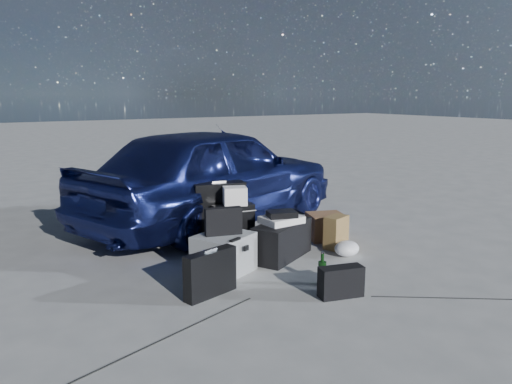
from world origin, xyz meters
TOP-DOWN VIEW (x-y plane):
  - ground at (0.00, 0.00)m, footprint 60.00×60.00m
  - car at (0.24, 2.17)m, footprint 4.19×2.79m
  - pelican_case at (-0.55, 0.45)m, footprint 0.65×0.61m
  - laptop_bag at (-0.55, 0.45)m, footprint 0.36×0.18m
  - briefcase at (-0.91, 0.01)m, footprint 0.52×0.24m
  - suitcase_left at (-0.21, 1.18)m, footprint 0.60×0.32m
  - suitcase_right at (-0.16, 0.94)m, footprint 0.47×0.22m
  - white_carton at (-0.15, 0.93)m, footprint 0.30×0.27m
  - duffel_bag at (0.19, 0.52)m, footprint 0.83×0.64m
  - flat_box_white at (0.17, 0.51)m, footprint 0.42×0.33m
  - flat_box_black at (0.16, 0.49)m, footprint 0.34×0.28m
  - kraft_bag at (0.89, 0.47)m, footprint 0.31×0.24m
  - cardboard_box at (1.03, 0.82)m, footprint 0.50×0.47m
  - plastic_bag at (0.81, 0.20)m, footprint 0.36×0.33m
  - messenger_bag at (0.02, -0.60)m, footprint 0.40×0.23m
  - green_bottle at (0.06, -0.30)m, footprint 0.08×0.08m

SIDE VIEW (x-z plane):
  - ground at x=0.00m, z-range 0.00..0.00m
  - plastic_bag at x=0.81m, z-range 0.00..0.16m
  - messenger_bag at x=0.02m, z-range 0.00..0.27m
  - green_bottle at x=0.06m, z-range 0.00..0.30m
  - cardboard_box at x=1.03m, z-range 0.00..0.31m
  - kraft_bag at x=0.89m, z-range 0.00..0.37m
  - pelican_case at x=-0.55m, z-range 0.00..0.38m
  - duffel_bag at x=0.19m, z-range 0.00..0.38m
  - briefcase at x=-0.91m, z-range 0.00..0.40m
  - suitcase_right at x=-0.16m, z-range 0.00..0.54m
  - suitcase_left at x=-0.21m, z-range 0.00..0.75m
  - flat_box_white at x=0.17m, z-range 0.38..0.45m
  - flat_box_black at x=0.16m, z-range 0.45..0.52m
  - laptop_bag at x=-0.55m, z-range 0.38..0.65m
  - white_carton at x=-0.15m, z-range 0.54..0.73m
  - car at x=0.24m, z-range 0.00..1.32m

